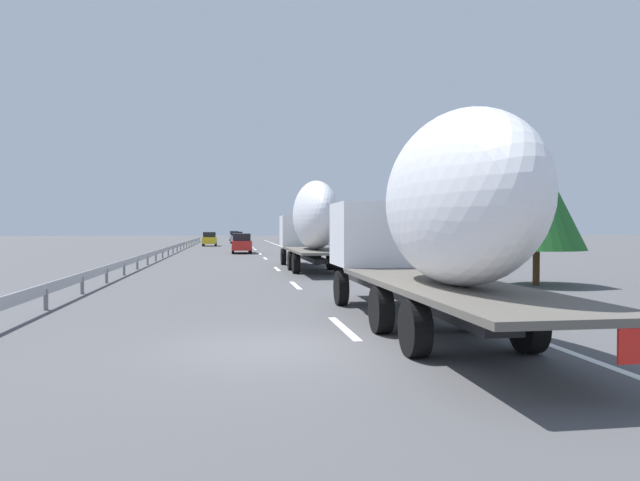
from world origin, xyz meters
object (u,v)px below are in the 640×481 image
(car_red_compact, at_px, (241,243))
(car_white_van, at_px, (234,236))
(car_yellow_coupe, at_px, (210,239))
(truck_lead, at_px, (312,221))
(truck_trailing, at_px, (433,217))
(car_silver_hatch, at_px, (237,237))
(road_sign, at_px, (309,231))

(car_red_compact, bearing_deg, car_white_van, 0.40)
(car_yellow_coupe, bearing_deg, truck_lead, -170.94)
(truck_trailing, bearing_deg, car_yellow_coupe, 6.35)
(truck_trailing, relative_size, car_red_compact, 2.75)
(truck_lead, height_order, car_yellow_coupe, truck_lead)
(truck_lead, height_order, car_silver_hatch, truck_lead)
(truck_lead, xyz_separation_m, car_red_compact, (22.52, 3.43, -1.76))
(car_silver_hatch, distance_m, road_sign, 33.01)
(truck_lead, relative_size, car_yellow_coupe, 3.23)
(truck_lead, distance_m, car_silver_hatch, 57.04)
(truck_lead, bearing_deg, road_sign, -7.19)
(car_yellow_coupe, height_order, road_sign, road_sign)
(car_yellow_coupe, xyz_separation_m, road_sign, (-19.96, -10.20, 1.12))
(car_red_compact, xyz_separation_m, car_yellow_coupe, (22.01, 3.67, -0.01))
(car_silver_hatch, bearing_deg, car_red_compact, -179.83)
(car_white_van, relative_size, road_sign, 1.45)
(truck_lead, relative_size, road_sign, 4.53)
(truck_lead, bearing_deg, car_yellow_coupe, 9.06)
(truck_trailing, xyz_separation_m, road_sign, (43.81, -3.10, -0.53))
(truck_lead, xyz_separation_m, truck_trailing, (-19.23, -0.00, -0.12))
(truck_lead, relative_size, car_red_compact, 2.79)
(car_silver_hatch, relative_size, car_white_van, 0.97)
(car_yellow_coupe, bearing_deg, car_red_compact, -170.52)
(truck_trailing, height_order, car_white_van, truck_trailing)
(car_red_compact, distance_m, car_yellow_coupe, 22.32)
(truck_lead, xyz_separation_m, car_white_van, (74.13, 3.79, -1.78))
(truck_lead, xyz_separation_m, road_sign, (24.58, -3.10, -0.65))
(car_silver_hatch, relative_size, road_sign, 1.41)
(truck_lead, bearing_deg, car_silver_hatch, 3.55)
(truck_lead, distance_m, truck_trailing, 19.23)
(car_red_compact, height_order, road_sign, road_sign)
(truck_trailing, bearing_deg, truck_lead, 0.00)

